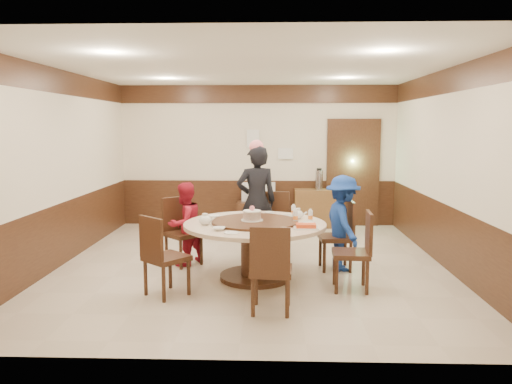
{
  "coord_description": "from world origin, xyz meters",
  "views": [
    {
      "loc": [
        0.3,
        -7.04,
        1.99
      ],
      "look_at": [
        0.07,
        -0.29,
        1.1
      ],
      "focal_mm": 35.0,
      "sensor_mm": 36.0,
      "label": 1
    }
  ],
  "objects_px": {
    "birthday_cake": "(252,215)",
    "television": "(259,192)",
    "banquet_table": "(255,239)",
    "person_blue": "(343,223)",
    "tv_stand": "(259,214)",
    "person_standing": "(256,201)",
    "person_red": "(185,224)",
    "shrimp_platter": "(306,227)",
    "side_cabinet": "(315,208)",
    "thermos": "(319,180)"
  },
  "relations": [
    {
      "from": "television",
      "to": "thermos",
      "type": "xyz_separation_m",
      "value": [
        1.2,
        0.03,
        0.25
      ]
    },
    {
      "from": "person_standing",
      "to": "birthday_cake",
      "type": "xyz_separation_m",
      "value": [
        -0.02,
        -1.23,
        -0.0
      ]
    },
    {
      "from": "banquet_table",
      "to": "shrimp_platter",
      "type": "relative_size",
      "value": 6.15
    },
    {
      "from": "side_cabinet",
      "to": "thermos",
      "type": "distance_m",
      "value": 0.57
    },
    {
      "from": "tv_stand",
      "to": "person_blue",
      "type": "bearing_deg",
      "value": -67.1
    },
    {
      "from": "person_red",
      "to": "television",
      "type": "bearing_deg",
      "value": -163.58
    },
    {
      "from": "thermos",
      "to": "tv_stand",
      "type": "bearing_deg",
      "value": -178.56
    },
    {
      "from": "shrimp_platter",
      "to": "person_red",
      "type": "bearing_deg",
      "value": 149.04
    },
    {
      "from": "banquet_table",
      "to": "side_cabinet",
      "type": "distance_m",
      "value": 3.63
    },
    {
      "from": "shrimp_platter",
      "to": "side_cabinet",
      "type": "xyz_separation_m",
      "value": [
        0.43,
        3.83,
        -0.4
      ]
    },
    {
      "from": "banquet_table",
      "to": "person_blue",
      "type": "relative_size",
      "value": 1.39
    },
    {
      "from": "birthday_cake",
      "to": "side_cabinet",
      "type": "relative_size",
      "value": 0.36
    },
    {
      "from": "shrimp_platter",
      "to": "tv_stand",
      "type": "bearing_deg",
      "value": 100.29
    },
    {
      "from": "banquet_table",
      "to": "television",
      "type": "height_order",
      "value": "television"
    },
    {
      "from": "shrimp_platter",
      "to": "thermos",
      "type": "relative_size",
      "value": 0.79
    },
    {
      "from": "person_red",
      "to": "shrimp_platter",
      "type": "bearing_deg",
      "value": 94.72
    },
    {
      "from": "person_blue",
      "to": "thermos",
      "type": "xyz_separation_m",
      "value": [
        -0.06,
        3.0,
        0.28
      ]
    },
    {
      "from": "shrimp_platter",
      "to": "side_cabinet",
      "type": "relative_size",
      "value": 0.38
    },
    {
      "from": "person_blue",
      "to": "television",
      "type": "bearing_deg",
      "value": 11.34
    },
    {
      "from": "person_standing",
      "to": "television",
      "type": "bearing_deg",
      "value": -102.88
    },
    {
      "from": "person_blue",
      "to": "side_cabinet",
      "type": "xyz_separation_m",
      "value": [
        -0.14,
        3.0,
        -0.29
      ]
    },
    {
      "from": "person_blue",
      "to": "tv_stand",
      "type": "xyz_separation_m",
      "value": [
        -1.26,
        2.97,
        -0.41
      ]
    },
    {
      "from": "person_blue",
      "to": "tv_stand",
      "type": "height_order",
      "value": "person_blue"
    },
    {
      "from": "side_cabinet",
      "to": "tv_stand",
      "type": "bearing_deg",
      "value": -178.46
    },
    {
      "from": "tv_stand",
      "to": "side_cabinet",
      "type": "relative_size",
      "value": 1.06
    },
    {
      "from": "side_cabinet",
      "to": "thermos",
      "type": "bearing_deg",
      "value": 0.0
    },
    {
      "from": "person_red",
      "to": "banquet_table",
      "type": "bearing_deg",
      "value": 94.05
    },
    {
      "from": "thermos",
      "to": "person_standing",
      "type": "bearing_deg",
      "value": -117.44
    },
    {
      "from": "birthday_cake",
      "to": "side_cabinet",
      "type": "bearing_deg",
      "value": 72.36
    },
    {
      "from": "banquet_table",
      "to": "side_cabinet",
      "type": "xyz_separation_m",
      "value": [
        1.07,
        3.47,
        -0.16
      ]
    },
    {
      "from": "banquet_table",
      "to": "television",
      "type": "distance_m",
      "value": 3.44
    },
    {
      "from": "person_standing",
      "to": "person_red",
      "type": "bearing_deg",
      "value": 16.62
    },
    {
      "from": "person_standing",
      "to": "thermos",
      "type": "bearing_deg",
      "value": -131.16
    },
    {
      "from": "person_blue",
      "to": "birthday_cake",
      "type": "relative_size",
      "value": 4.63
    },
    {
      "from": "birthday_cake",
      "to": "television",
      "type": "distance_m",
      "value": 3.44
    },
    {
      "from": "banquet_table",
      "to": "person_blue",
      "type": "distance_m",
      "value": 1.3
    },
    {
      "from": "thermos",
      "to": "shrimp_platter",
      "type": "bearing_deg",
      "value": -97.52
    },
    {
      "from": "banquet_table",
      "to": "tv_stand",
      "type": "height_order",
      "value": "banquet_table"
    },
    {
      "from": "birthday_cake",
      "to": "thermos",
      "type": "bearing_deg",
      "value": 71.21
    },
    {
      "from": "person_standing",
      "to": "person_red",
      "type": "relative_size",
      "value": 1.42
    },
    {
      "from": "banquet_table",
      "to": "television",
      "type": "xyz_separation_m",
      "value": [
        -0.05,
        3.44,
        0.16
      ]
    },
    {
      "from": "person_standing",
      "to": "shrimp_platter",
      "type": "relative_size",
      "value": 5.67
    },
    {
      "from": "person_blue",
      "to": "thermos",
      "type": "bearing_deg",
      "value": -10.42
    },
    {
      "from": "tv_stand",
      "to": "thermos",
      "type": "relative_size",
      "value": 2.24
    },
    {
      "from": "birthday_cake",
      "to": "tv_stand",
      "type": "bearing_deg",
      "value": 90.26
    },
    {
      "from": "banquet_table",
      "to": "thermos",
      "type": "distance_m",
      "value": 3.67
    },
    {
      "from": "person_red",
      "to": "person_blue",
      "type": "distance_m",
      "value": 2.24
    },
    {
      "from": "birthday_cake",
      "to": "tv_stand",
      "type": "height_order",
      "value": "birthday_cake"
    },
    {
      "from": "person_standing",
      "to": "television",
      "type": "relative_size",
      "value": 2.53
    },
    {
      "from": "person_blue",
      "to": "shrimp_platter",
      "type": "bearing_deg",
      "value": 134.23
    }
  ]
}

